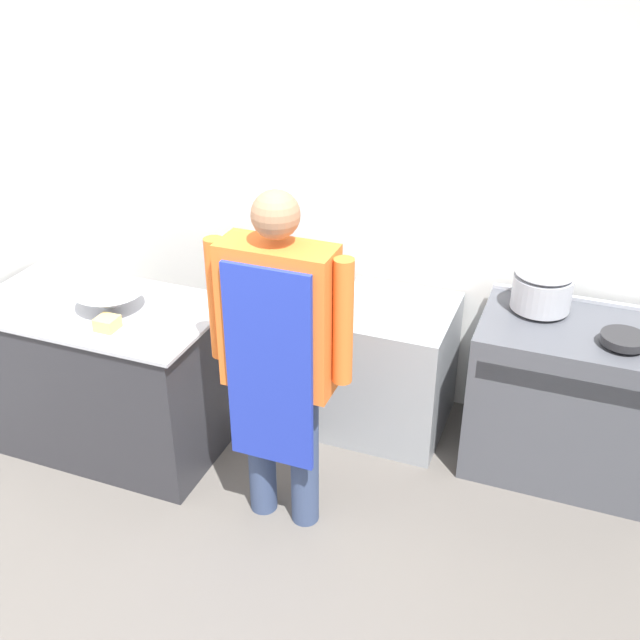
{
  "coord_description": "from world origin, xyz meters",
  "views": [
    {
      "loc": [
        1.25,
        -1.91,
        2.76
      ],
      "look_at": [
        0.08,
        1.13,
        0.96
      ],
      "focal_mm": 42.0,
      "sensor_mm": 36.0,
      "label": 1
    }
  ],
  "objects_px": {
    "stove": "(568,399)",
    "saute_pan": "(624,339)",
    "stock_pot": "(542,288)",
    "fridge_unit": "(391,368)",
    "mixing_bowl": "(110,300)",
    "plastic_tub": "(107,323)",
    "person_cook": "(279,347)"
  },
  "relations": [
    {
      "from": "stove",
      "to": "stock_pot",
      "type": "xyz_separation_m",
      "value": [
        -0.23,
        0.12,
        0.57
      ]
    },
    {
      "from": "stove",
      "to": "plastic_tub",
      "type": "relative_size",
      "value": 9.5
    },
    {
      "from": "stove",
      "to": "fridge_unit",
      "type": "relative_size",
      "value": 1.27
    },
    {
      "from": "saute_pan",
      "to": "plastic_tub",
      "type": "bearing_deg",
      "value": -162.24
    },
    {
      "from": "stove",
      "to": "person_cook",
      "type": "relative_size",
      "value": 0.57
    },
    {
      "from": "mixing_bowl",
      "to": "saute_pan",
      "type": "xyz_separation_m",
      "value": [
        2.55,
        0.59,
        -0.03
      ]
    },
    {
      "from": "stove",
      "to": "stock_pot",
      "type": "bearing_deg",
      "value": 152.63
    },
    {
      "from": "fridge_unit",
      "to": "person_cook",
      "type": "bearing_deg",
      "value": -107.0
    },
    {
      "from": "stove",
      "to": "plastic_tub",
      "type": "height_order",
      "value": "plastic_tub"
    },
    {
      "from": "fridge_unit",
      "to": "stock_pot",
      "type": "relative_size",
      "value": 2.53
    },
    {
      "from": "stove",
      "to": "mixing_bowl",
      "type": "distance_m",
      "value": 2.5
    },
    {
      "from": "fridge_unit",
      "to": "stove",
      "type": "bearing_deg",
      "value": -1.1
    },
    {
      "from": "stove",
      "to": "fridge_unit",
      "type": "bearing_deg",
      "value": 178.9
    },
    {
      "from": "mixing_bowl",
      "to": "stock_pot",
      "type": "relative_size",
      "value": 1.19
    },
    {
      "from": "person_cook",
      "to": "saute_pan",
      "type": "height_order",
      "value": "person_cook"
    },
    {
      "from": "plastic_tub",
      "to": "stock_pot",
      "type": "distance_m",
      "value": 2.25
    },
    {
      "from": "mixing_bowl",
      "to": "saute_pan",
      "type": "relative_size",
      "value": 1.65
    },
    {
      "from": "person_cook",
      "to": "plastic_tub",
      "type": "relative_size",
      "value": 16.53
    },
    {
      "from": "fridge_unit",
      "to": "stock_pot",
      "type": "xyz_separation_m",
      "value": [
        0.76,
        0.1,
        0.62
      ]
    },
    {
      "from": "plastic_tub",
      "to": "saute_pan",
      "type": "xyz_separation_m",
      "value": [
        2.44,
        0.78,
        -0.01
      ]
    },
    {
      "from": "fridge_unit",
      "to": "person_cook",
      "type": "distance_m",
      "value": 1.16
    },
    {
      "from": "fridge_unit",
      "to": "mixing_bowl",
      "type": "bearing_deg",
      "value": -151.8
    },
    {
      "from": "stove",
      "to": "person_cook",
      "type": "xyz_separation_m",
      "value": [
        -1.28,
        -0.92,
        0.57
      ]
    },
    {
      "from": "person_cook",
      "to": "fridge_unit",
      "type": "bearing_deg",
      "value": 73.0
    },
    {
      "from": "fridge_unit",
      "to": "plastic_tub",
      "type": "height_order",
      "value": "plastic_tub"
    },
    {
      "from": "stock_pot",
      "to": "saute_pan",
      "type": "height_order",
      "value": "stock_pot"
    },
    {
      "from": "fridge_unit",
      "to": "stock_pot",
      "type": "distance_m",
      "value": 0.99
    },
    {
      "from": "plastic_tub",
      "to": "stock_pot",
      "type": "xyz_separation_m",
      "value": [
        2.01,
        1.01,
        0.09
      ]
    },
    {
      "from": "person_cook",
      "to": "plastic_tub",
      "type": "bearing_deg",
      "value": 178.39
    },
    {
      "from": "stove",
      "to": "fridge_unit",
      "type": "distance_m",
      "value": 0.99
    },
    {
      "from": "fridge_unit",
      "to": "person_cook",
      "type": "xyz_separation_m",
      "value": [
        -0.29,
        -0.94,
        0.61
      ]
    },
    {
      "from": "stove",
      "to": "saute_pan",
      "type": "relative_size",
      "value": 4.44
    }
  ]
}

